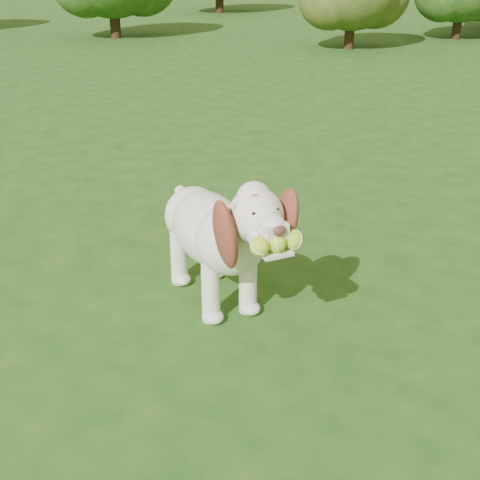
{
  "coord_description": "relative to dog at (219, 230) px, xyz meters",
  "views": [
    {
      "loc": [
        -0.67,
        -2.53,
        1.55
      ],
      "look_at": [
        -0.48,
        -0.01,
        0.42
      ],
      "focal_mm": 50.0,
      "sensor_mm": 36.0,
      "label": 1
    }
  ],
  "objects": [
    {
      "name": "dog",
      "position": [
        0.0,
        0.0,
        0.0
      ],
      "size": [
        0.63,
        1.06,
        0.71
      ],
      "rotation": [
        0.0,
        0.0,
        0.36
      ],
      "color": "white",
      "rests_on": "ground"
    },
    {
      "name": "ground",
      "position": [
        0.56,
        -0.19,
        -0.38
      ],
      "size": [
        80.0,
        80.0,
        0.0
      ],
      "primitive_type": "plane",
      "color": "#184212",
      "rests_on": "ground"
    }
  ]
}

